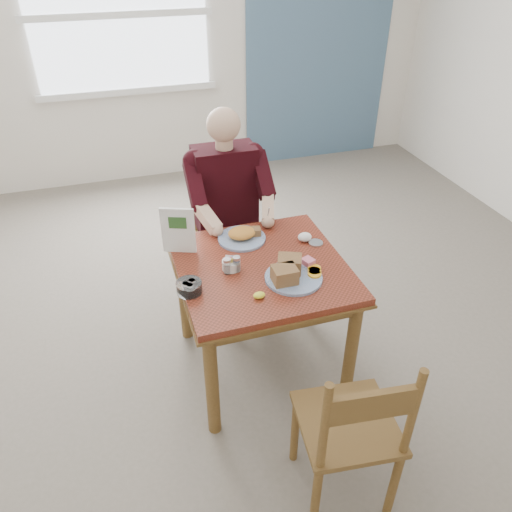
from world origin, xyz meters
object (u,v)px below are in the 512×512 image
object	(u,v)px
chair_far	(226,234)
far_plate	(243,235)
chair_near	(351,430)
table	(262,281)
near_plate	(291,272)
diner	(228,198)

from	to	relation	value
chair_far	far_plate	size ratio (longest dim) A/B	2.97
chair_far	chair_near	distance (m)	1.73
chair_far	table	bearing A→B (deg)	-90.00
chair_near	chair_far	bearing A→B (deg)	93.51
chair_near	far_plate	world-z (taller)	chair_near
near_plate	far_plate	world-z (taller)	near_plate
diner	near_plate	xyz separation A→B (m)	(0.11, -0.87, -0.02)
table	diner	distance (m)	0.73
diner	far_plate	world-z (taller)	diner
chair_far	diner	bearing A→B (deg)	-89.99
chair_near	near_plate	bearing A→B (deg)	89.78
chair_far	near_plate	distance (m)	1.01
table	chair_near	world-z (taller)	chair_near
chair_far	far_plate	xyz separation A→B (m)	(-0.02, -0.51, 0.30)
table	near_plate	xyz separation A→B (m)	(0.11, -0.16, 0.15)
chair_far	far_plate	world-z (taller)	chair_far
table	diner	size ratio (longest dim) A/B	0.66
chair_far	near_plate	world-z (taller)	chair_far
table	chair_far	distance (m)	0.81
near_plate	chair_near	bearing A→B (deg)	-90.22
chair_near	far_plate	size ratio (longest dim) A/B	2.97
chair_far	near_plate	xyz separation A→B (m)	(0.11, -0.96, 0.31)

